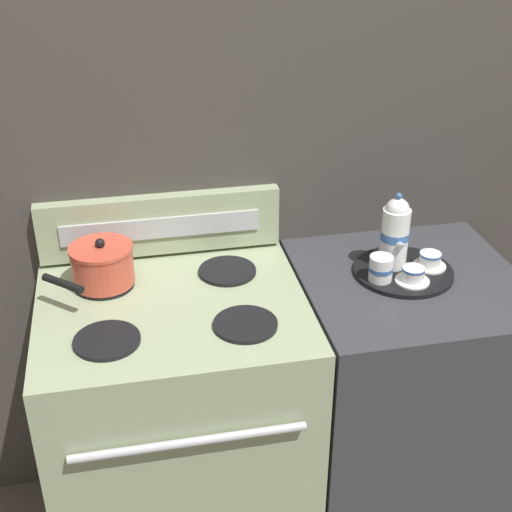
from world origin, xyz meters
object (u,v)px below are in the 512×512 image
at_px(teapot, 395,232).
at_px(teacup_right, 413,275).
at_px(creamer_jug, 381,268).
at_px(saucepan, 102,265).
at_px(serving_tray, 403,271).
at_px(teacup_left, 430,260).
at_px(stove, 180,427).

distance_m(teapot, teacup_right, 0.14).
bearing_deg(creamer_jug, teapot, 48.35).
bearing_deg(teacup_right, teapot, 102.23).
distance_m(saucepan, creamer_jug, 0.82).
height_order(serving_tray, teapot, teapot).
relative_size(teacup_left, creamer_jug, 1.32).
xyz_separation_m(saucepan, serving_tray, (0.89, -0.11, -0.06)).
relative_size(saucepan, teacup_right, 2.60).
relative_size(teapot, teacup_right, 2.37).
distance_m(teacup_right, creamer_jug, 0.10).
relative_size(stove, teacup_left, 9.14).
bearing_deg(teacup_left, serving_tray, 179.67).
xyz_separation_m(saucepan, teapot, (0.87, -0.08, 0.06)).
xyz_separation_m(saucepan, creamer_jug, (0.80, -0.15, -0.02)).
relative_size(stove, teapot, 3.86).
bearing_deg(saucepan, stove, -37.85).
bearing_deg(serving_tray, creamer_jug, -154.96).
bearing_deg(teacup_left, teacup_right, -139.40).
xyz_separation_m(teapot, teacup_left, (0.11, -0.03, -0.09)).
distance_m(stove, teacup_left, 0.93).
bearing_deg(stove, teapot, 5.56).
height_order(stove, teacup_right, teacup_right).
relative_size(stove, teacup_right, 9.14).
distance_m(teapot, creamer_jug, 0.12).
xyz_separation_m(teacup_right, creamer_jug, (-0.09, 0.03, 0.02)).
relative_size(saucepan, teacup_left, 2.60).
xyz_separation_m(stove, creamer_jug, (0.62, -0.01, 0.51)).
xyz_separation_m(stove, saucepan, (-0.19, 0.14, 0.53)).
bearing_deg(teacup_right, stove, 176.83).
height_order(stove, teacup_left, teacup_left).
distance_m(saucepan, serving_tray, 0.90).
relative_size(teapot, teacup_left, 2.37).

